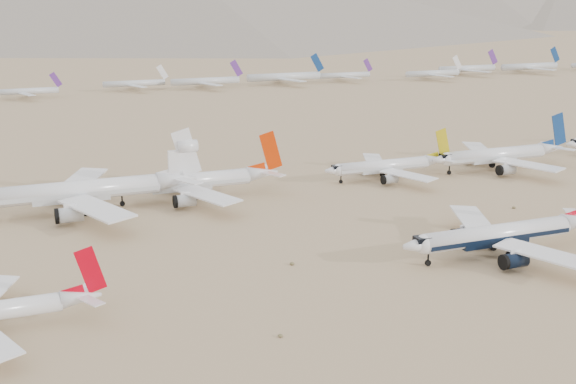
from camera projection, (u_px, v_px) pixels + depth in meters
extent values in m
plane|color=#917754|center=(458.00, 269.00, 145.80)|extent=(7000.00, 7000.00, 0.00)
cylinder|color=white|center=(497.00, 234.00, 152.16)|extent=(35.45, 4.19, 4.19)
cube|color=black|center=(497.00, 236.00, 152.30)|extent=(34.74, 4.25, 0.94)
sphere|color=white|center=(425.00, 244.00, 145.94)|extent=(4.19, 4.19, 4.19)
cube|color=black|center=(422.00, 239.00, 145.41)|extent=(2.93, 2.72, 1.05)
cube|color=white|center=(548.00, 255.00, 142.15)|extent=(13.69, 21.58, 0.66)
cylinder|color=black|center=(515.00, 261.00, 144.34)|extent=(4.92, 3.02, 3.02)
cube|color=white|center=(473.00, 219.00, 164.49)|extent=(13.69, 21.58, 0.66)
cube|color=white|center=(572.00, 213.00, 163.89)|extent=(5.63, 7.36, 0.25)
cylinder|color=black|center=(464.00, 234.00, 159.99)|extent=(4.92, 3.02, 3.02)
cylinder|color=black|center=(428.00, 263.00, 147.42)|extent=(1.26, 0.52, 1.26)
cylinder|color=black|center=(510.00, 255.00, 151.09)|extent=(1.76, 1.05, 1.76)
cylinder|color=black|center=(493.00, 246.00, 156.36)|extent=(1.76, 1.05, 1.76)
cone|color=white|center=(81.00, 297.00, 122.51)|extent=(6.79, 3.26, 3.26)
cube|color=white|center=(91.00, 301.00, 120.06)|extent=(4.31, 5.64, 0.20)
cube|color=white|center=(87.00, 287.00, 125.68)|extent=(4.31, 5.64, 0.20)
cube|color=#C20012|center=(91.00, 270.00, 121.93)|extent=(5.15, 0.26, 8.48)
cylinder|color=white|center=(495.00, 155.00, 226.66)|extent=(35.46, 4.30, 4.30)
cube|color=silver|center=(495.00, 156.00, 226.80)|extent=(34.75, 4.36, 0.97)
sphere|color=white|center=(447.00, 159.00, 220.44)|extent=(4.30, 4.30, 4.30)
cube|color=black|center=(445.00, 156.00, 219.90)|extent=(3.01, 2.79, 1.07)
cone|color=white|center=(551.00, 148.00, 234.27)|extent=(8.87, 4.30, 4.30)
cube|color=white|center=(528.00, 165.00, 216.60)|extent=(13.70, 21.58, 0.67)
cube|color=white|center=(564.00, 149.00, 231.05)|extent=(5.63, 7.36, 0.26)
cylinder|color=silver|center=(507.00, 170.00, 218.81)|extent=(4.93, 3.09, 3.09)
cube|color=white|center=(478.00, 149.00, 239.04)|extent=(13.70, 21.58, 0.67)
cube|color=white|center=(547.00, 144.00, 238.40)|extent=(5.63, 7.36, 0.26)
cylinder|color=silver|center=(473.00, 158.00, 234.56)|extent=(4.93, 3.09, 3.09)
cube|color=navy|center=(559.00, 129.00, 233.50)|extent=(6.72, 0.34, 11.07)
cylinder|color=black|center=(449.00, 172.00, 221.95)|extent=(1.29, 0.54, 1.29)
cylinder|color=black|center=(504.00, 169.00, 225.55)|extent=(1.81, 1.07, 1.81)
cylinder|color=black|center=(492.00, 165.00, 230.95)|extent=(1.81, 1.07, 1.81)
cylinder|color=white|center=(383.00, 166.00, 215.47)|extent=(29.74, 3.61, 3.61)
cube|color=silver|center=(383.00, 167.00, 215.59)|extent=(29.14, 3.67, 0.81)
sphere|color=white|center=(338.00, 170.00, 210.25)|extent=(3.61, 3.61, 3.61)
cube|color=black|center=(337.00, 167.00, 209.80)|extent=(2.53, 2.35, 0.90)
cone|color=white|center=(436.00, 160.00, 221.85)|extent=(7.43, 3.61, 3.61)
cube|color=white|center=(408.00, 175.00, 207.03)|extent=(11.48, 18.10, 0.56)
cube|color=white|center=(447.00, 160.00, 219.15)|extent=(4.72, 6.17, 0.22)
cylinder|color=silver|center=(390.00, 179.00, 208.88)|extent=(4.13, 2.60, 2.60)
cube|color=white|center=(374.00, 160.00, 225.86)|extent=(11.48, 18.10, 0.56)
cube|color=white|center=(434.00, 156.00, 225.32)|extent=(4.72, 6.17, 0.22)
cylinder|color=silver|center=(367.00, 168.00, 222.10)|extent=(4.13, 2.60, 2.60)
cube|color=gold|center=(443.00, 143.00, 221.21)|extent=(5.64, 0.29, 9.29)
cylinder|color=black|center=(341.00, 182.00, 211.53)|extent=(1.08, 0.45, 1.08)
cylinder|color=black|center=(391.00, 178.00, 214.54)|extent=(1.52, 0.90, 1.52)
cylinder|color=black|center=(383.00, 174.00, 219.08)|extent=(1.52, 0.90, 1.52)
cylinder|color=white|center=(185.00, 182.00, 193.77)|extent=(35.90, 4.39, 4.39)
cube|color=silver|center=(185.00, 183.00, 193.91)|extent=(35.18, 4.45, 0.99)
sphere|color=white|center=(117.00, 188.00, 187.47)|extent=(4.39, 4.39, 4.39)
cube|color=black|center=(114.00, 184.00, 186.92)|extent=(3.07, 2.85, 1.10)
cone|color=white|center=(263.00, 173.00, 201.47)|extent=(8.97, 4.39, 4.39)
cube|color=white|center=(207.00, 195.00, 183.57)|extent=(13.86, 21.85, 0.68)
cube|color=white|center=(273.00, 174.00, 198.21)|extent=(5.70, 7.45, 0.26)
cylinder|color=silver|center=(186.00, 201.00, 185.81)|extent=(4.99, 3.16, 3.16)
cube|color=white|center=(184.00, 173.00, 206.32)|extent=(13.86, 21.85, 0.68)
cube|color=white|center=(263.00, 167.00, 205.66)|extent=(5.70, 7.45, 0.26)
cylinder|color=silver|center=(171.00, 184.00, 201.78)|extent=(4.99, 3.16, 3.16)
cube|color=red|center=(271.00, 151.00, 200.69)|extent=(6.80, 0.35, 11.21)
cylinder|color=black|center=(122.00, 204.00, 189.02)|extent=(1.32, 0.55, 1.32)
cylinder|color=black|center=(194.00, 199.00, 192.63)|extent=(1.84, 1.10, 1.84)
cylinder|color=black|center=(188.00, 193.00, 198.15)|extent=(1.84, 1.10, 1.84)
cylinder|color=white|center=(75.00, 191.00, 181.99)|extent=(42.00, 5.03, 5.03)
cube|color=silver|center=(76.00, 193.00, 182.15)|extent=(41.16, 5.10, 1.13)
cone|color=white|center=(177.00, 180.00, 191.00)|extent=(10.50, 5.03, 5.03)
cube|color=white|center=(96.00, 208.00, 170.10)|extent=(16.22, 25.56, 0.78)
cube|color=white|center=(188.00, 181.00, 187.20)|extent=(6.67, 8.72, 0.30)
cylinder|color=silver|center=(71.00, 215.00, 172.70)|extent=(5.83, 3.62, 3.62)
cube|color=white|center=(83.00, 179.00, 196.62)|extent=(16.22, 25.56, 0.78)
cube|color=white|center=(180.00, 173.00, 195.89)|extent=(6.67, 8.72, 0.30)
cylinder|color=silver|center=(63.00, 193.00, 191.30)|extent=(5.83, 3.62, 3.62)
cube|color=white|center=(186.00, 152.00, 190.10)|extent=(7.96, 0.40, 13.12)
cylinder|color=white|center=(187.00, 146.00, 189.77)|extent=(5.25, 3.26, 3.26)
cylinder|color=black|center=(86.00, 212.00, 180.69)|extent=(2.11, 1.26, 2.11)
cylinder|color=black|center=(83.00, 204.00, 187.02)|extent=(2.11, 1.26, 2.11)
cube|color=black|center=(576.00, 141.00, 245.56)|extent=(2.69, 2.50, 0.96)
cylinder|color=silver|center=(26.00, 91.00, 381.02)|extent=(33.03, 3.26, 3.26)
cube|color=#5B2B88|center=(56.00, 80.00, 385.01)|extent=(6.58, 0.33, 8.28)
cube|color=silver|center=(27.00, 94.00, 373.47)|extent=(8.70, 15.20, 0.33)
cube|color=silver|center=(25.00, 90.00, 388.83)|extent=(8.70, 15.20, 0.33)
cylinder|color=silver|center=(134.00, 83.00, 413.75)|extent=(35.23, 3.48, 3.48)
cube|color=white|center=(162.00, 72.00, 418.01)|extent=(7.02, 0.35, 8.84)
cube|color=silver|center=(137.00, 86.00, 405.70)|extent=(9.28, 16.22, 0.35)
cube|color=silver|center=(132.00, 83.00, 422.08)|extent=(9.28, 16.22, 0.35)
cylinder|color=silver|center=(205.00, 81.00, 422.30)|extent=(40.72, 4.02, 4.02)
cube|color=#5B2B88|center=(236.00, 68.00, 427.21)|extent=(8.11, 0.40, 10.21)
cube|color=silver|center=(210.00, 84.00, 412.99)|extent=(10.73, 18.74, 0.40)
cube|color=silver|center=(201.00, 80.00, 431.92)|extent=(10.73, 18.74, 0.40)
cylinder|color=silver|center=(284.00, 77.00, 441.73)|extent=(46.99, 4.64, 4.64)
cube|color=navy|center=(317.00, 63.00, 447.41)|extent=(9.36, 0.46, 11.79)
cube|color=silver|center=(291.00, 80.00, 430.99)|extent=(12.38, 21.63, 0.46)
cube|color=silver|center=(277.00, 76.00, 452.84)|extent=(12.38, 21.63, 0.46)
cylinder|color=silver|center=(345.00, 75.00, 455.95)|extent=(34.58, 3.42, 3.42)
cube|color=#5B2B88|center=(368.00, 65.00, 460.13)|extent=(6.89, 0.34, 8.67)
cube|color=silver|center=(351.00, 77.00, 448.05)|extent=(9.11, 15.92, 0.34)
cube|color=silver|center=(339.00, 75.00, 464.12)|extent=(9.11, 15.92, 0.34)
cylinder|color=silver|center=(433.00, 73.00, 464.82)|extent=(38.33, 3.79, 3.79)
cube|color=white|center=(457.00, 62.00, 469.45)|extent=(7.63, 0.38, 9.61)
cube|color=silver|center=(441.00, 76.00, 456.06)|extent=(10.10, 17.64, 0.38)
cube|color=silver|center=(424.00, 73.00, 473.87)|extent=(10.10, 17.64, 0.38)
cylinder|color=silver|center=(467.00, 69.00, 491.63)|extent=(43.28, 4.28, 4.28)
cube|color=#5B2B88|center=(493.00, 57.00, 496.86)|extent=(8.62, 0.43, 10.86)
cube|color=silver|center=(477.00, 71.00, 481.74)|extent=(11.40, 19.92, 0.43)
cube|color=silver|center=(458.00, 68.00, 501.86)|extent=(11.40, 19.92, 0.43)
cylinder|color=silver|center=(530.00, 66.00, 505.23)|extent=(45.52, 4.50, 4.50)
cube|color=navy|center=(555.00, 54.00, 510.73)|extent=(9.07, 0.45, 11.42)
cube|color=silver|center=(541.00, 69.00, 494.82)|extent=(11.99, 20.96, 0.45)
cube|color=silver|center=(518.00, 66.00, 515.99)|extent=(11.99, 20.96, 0.45)
ellipsoid|color=brown|center=(6.00, 278.00, 140.24)|extent=(1.12, 1.12, 0.62)
ellipsoid|color=brown|center=(280.00, 336.00, 116.88)|extent=(0.84, 0.84, 0.46)
ellipsoid|color=brown|center=(292.00, 264.00, 147.98)|extent=(0.98, 0.98, 0.54)
ellipsoid|color=brown|center=(549.00, 250.00, 155.73)|extent=(0.84, 0.84, 0.46)
ellipsoid|color=brown|center=(514.00, 207.00, 186.84)|extent=(0.98, 0.98, 0.54)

